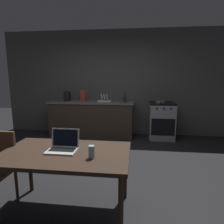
{
  "coord_description": "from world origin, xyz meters",
  "views": [
    {
      "loc": [
        0.64,
        -2.84,
        1.53
      ],
      "look_at": [
        0.19,
        0.94,
        0.84
      ],
      "focal_mm": 31.45,
      "sensor_mm": 36.0,
      "label": 1
    }
  ],
  "objects": [
    {
      "name": "ground_plane",
      "position": [
        0.0,
        0.0,
        0.0
      ],
      "size": [
        12.0,
        12.0,
        0.0
      ],
      "primitive_type": "plane",
      "color": "black"
    },
    {
      "name": "drinking_glass",
      "position": [
        0.22,
        -1.02,
        0.79
      ],
      "size": [
        0.06,
        0.06,
        0.13
      ],
      "color": "#99B7C6",
      "rests_on": "dining_table"
    },
    {
      "name": "cereal_box",
      "position": [
        -0.7,
        2.06,
        1.05
      ],
      "size": [
        0.13,
        0.05,
        0.29
      ],
      "color": "#B2382D",
      "rests_on": "kitchen_counter"
    },
    {
      "name": "dish_rack",
      "position": [
        -0.13,
        2.04,
        0.95
      ],
      "size": [
        0.34,
        0.26,
        0.21
      ],
      "color": "silver",
      "rests_on": "kitchen_counter"
    },
    {
      "name": "frying_pan",
      "position": [
        1.24,
        2.01,
        0.93
      ],
      "size": [
        0.23,
        0.4,
        0.05
      ],
      "color": "gray",
      "rests_on": "stove_oven"
    },
    {
      "name": "kitchen_counter",
      "position": [
        -0.48,
        2.04,
        0.45
      ],
      "size": [
        2.16,
        0.64,
        0.91
      ],
      "color": "#382D23",
      "rests_on": "ground_plane"
    },
    {
      "name": "laptop",
      "position": [
        -0.14,
        -0.86,
        0.77
      ],
      "size": [
        0.32,
        0.26,
        0.23
      ],
      "rotation": [
        0.0,
        0.0,
        0.15
      ],
      "color": "silver",
      "rests_on": "dining_table"
    },
    {
      "name": "dining_table",
      "position": [
        -0.11,
        -0.9,
        0.66
      ],
      "size": [
        1.39,
        0.84,
        0.73
      ],
      "color": "#332319",
      "rests_on": "ground_plane"
    },
    {
      "name": "bottle",
      "position": [
        0.37,
        1.99,
        1.03
      ],
      "size": [
        0.07,
        0.07,
        0.26
      ],
      "color": "#2D2D33",
      "rests_on": "kitchen_counter"
    },
    {
      "name": "electric_kettle",
      "position": [
        -1.12,
        2.04,
        1.03
      ],
      "size": [
        0.19,
        0.17,
        0.26
      ],
      "color": "black",
      "rests_on": "kitchen_counter"
    },
    {
      "name": "back_wall",
      "position": [
        0.3,
        2.39,
        1.36
      ],
      "size": [
        6.4,
        0.1,
        2.71
      ],
      "primitive_type": "cube",
      "color": "#4D4E4A",
      "rests_on": "ground_plane"
    },
    {
      "name": "stove_oven",
      "position": [
        1.3,
        2.04,
        0.45
      ],
      "size": [
        0.6,
        0.62,
        0.91
      ],
      "color": "gray",
      "rests_on": "ground_plane"
    }
  ]
}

